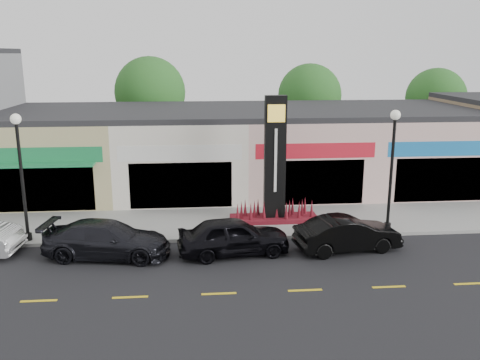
{
  "coord_description": "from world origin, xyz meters",
  "views": [
    {
      "loc": [
        -0.66,
        -18.92,
        8.0
      ],
      "look_at": [
        1.34,
        4.0,
        2.25
      ],
      "focal_mm": 38.0,
      "sensor_mm": 36.0,
      "label": 1
    }
  ],
  "objects_px": {
    "car_dark_sedan": "(107,239)",
    "pylon_sign": "(275,178)",
    "lamp_east_near": "(392,158)",
    "lamp_west_near": "(21,165)",
    "car_black_conv": "(348,234)",
    "car_black_sedan": "(234,236)"
  },
  "relations": [
    {
      "from": "lamp_west_near",
      "to": "lamp_east_near",
      "type": "distance_m",
      "value": 16.0
    },
    {
      "from": "pylon_sign",
      "to": "car_black_conv",
      "type": "height_order",
      "value": "pylon_sign"
    },
    {
      "from": "car_dark_sedan",
      "to": "lamp_west_near",
      "type": "bearing_deg",
      "value": 72.2
    },
    {
      "from": "lamp_west_near",
      "to": "car_dark_sedan",
      "type": "distance_m",
      "value": 4.93
    },
    {
      "from": "lamp_west_near",
      "to": "car_black_sedan",
      "type": "height_order",
      "value": "lamp_west_near"
    },
    {
      "from": "car_dark_sedan",
      "to": "pylon_sign",
      "type": "bearing_deg",
      "value": -55.81
    },
    {
      "from": "lamp_east_near",
      "to": "pylon_sign",
      "type": "relative_size",
      "value": 0.91
    },
    {
      "from": "lamp_east_near",
      "to": "car_black_sedan",
      "type": "distance_m",
      "value": 7.97
    },
    {
      "from": "pylon_sign",
      "to": "car_dark_sedan",
      "type": "height_order",
      "value": "pylon_sign"
    },
    {
      "from": "lamp_east_near",
      "to": "car_black_conv",
      "type": "distance_m",
      "value": 4.21
    },
    {
      "from": "lamp_east_near",
      "to": "car_dark_sedan",
      "type": "distance_m",
      "value": 12.76
    },
    {
      "from": "car_black_conv",
      "to": "lamp_east_near",
      "type": "bearing_deg",
      "value": -60.6
    },
    {
      "from": "pylon_sign",
      "to": "lamp_east_near",
      "type": "bearing_deg",
      "value": -18.75
    },
    {
      "from": "pylon_sign",
      "to": "car_black_conv",
      "type": "distance_m",
      "value": 4.73
    },
    {
      "from": "lamp_west_near",
      "to": "pylon_sign",
      "type": "relative_size",
      "value": 0.91
    },
    {
      "from": "pylon_sign",
      "to": "car_dark_sedan",
      "type": "xyz_separation_m",
      "value": [
        -7.33,
        -3.52,
        -1.54
      ]
    },
    {
      "from": "lamp_west_near",
      "to": "car_black_sedan",
      "type": "bearing_deg",
      "value": -12.81
    },
    {
      "from": "car_dark_sedan",
      "to": "car_black_conv",
      "type": "xyz_separation_m",
      "value": [
        9.85,
        -0.17,
        -0.01
      ]
    },
    {
      "from": "car_black_sedan",
      "to": "car_black_conv",
      "type": "xyz_separation_m",
      "value": [
        4.75,
        0.0,
        -0.05
      ]
    },
    {
      "from": "car_black_sedan",
      "to": "car_dark_sedan",
      "type": "bearing_deg",
      "value": 80.98
    },
    {
      "from": "pylon_sign",
      "to": "car_black_conv",
      "type": "xyz_separation_m",
      "value": [
        2.52,
        -3.69,
        -1.55
      ]
    },
    {
      "from": "car_black_sedan",
      "to": "car_black_conv",
      "type": "distance_m",
      "value": 4.75
    }
  ]
}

